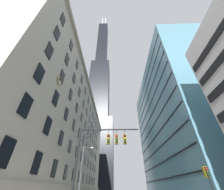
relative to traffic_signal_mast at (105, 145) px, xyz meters
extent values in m
cube|color=beige|center=(-16.15, 25.80, 9.49)|extent=(17.36, 67.82, 29.98)
cube|color=#B2A893|center=(-7.22, 25.80, 23.78)|extent=(0.70, 67.82, 0.60)
cube|color=black|center=(-7.42, -4.11, -1.51)|extent=(0.14, 1.40, 2.20)
cube|color=black|center=(-7.42, 0.89, -1.51)|extent=(0.14, 1.40, 2.20)
cube|color=black|center=(-7.42, 5.89, -1.51)|extent=(0.14, 1.40, 2.20)
cube|color=black|center=(-7.42, 10.89, -1.51)|extent=(0.14, 1.40, 2.20)
cube|color=black|center=(-7.42, 15.89, -1.51)|extent=(0.14, 1.40, 2.20)
cube|color=black|center=(-7.42, 20.89, -1.51)|extent=(0.14, 1.40, 2.20)
cube|color=black|center=(-7.42, 25.89, -1.51)|extent=(0.14, 1.40, 2.20)
cube|color=black|center=(-7.42, 30.89, -1.51)|extent=(0.14, 1.40, 2.20)
cube|color=black|center=(-7.42, 35.89, -1.51)|extent=(0.14, 1.40, 2.20)
cube|color=black|center=(-7.42, 40.89, -1.51)|extent=(0.14, 1.40, 2.20)
cube|color=black|center=(-7.42, 45.89, -1.51)|extent=(0.14, 1.40, 2.20)
cube|color=black|center=(-7.42, -4.11, 2.69)|extent=(0.14, 1.40, 2.20)
cube|color=black|center=(-7.42, 0.89, 2.69)|extent=(0.14, 1.40, 2.20)
cube|color=black|center=(-7.42, 5.89, 2.69)|extent=(0.14, 1.40, 2.20)
cube|color=black|center=(-7.42, 10.89, 2.69)|extent=(0.14, 1.40, 2.20)
cube|color=black|center=(-7.42, 15.89, 2.69)|extent=(0.14, 1.40, 2.20)
cube|color=black|center=(-7.42, 20.89, 2.69)|extent=(0.14, 1.40, 2.20)
cube|color=black|center=(-7.42, 25.89, 2.69)|extent=(0.14, 1.40, 2.20)
cube|color=black|center=(-7.42, 30.89, 2.69)|extent=(0.14, 1.40, 2.20)
cube|color=black|center=(-7.42, 35.89, 2.69)|extent=(0.14, 1.40, 2.20)
cube|color=black|center=(-7.42, 40.89, 2.69)|extent=(0.14, 1.40, 2.20)
cube|color=black|center=(-7.42, 45.89, 2.69)|extent=(0.14, 1.40, 2.20)
cube|color=black|center=(-7.42, -4.11, 6.89)|extent=(0.14, 1.40, 2.20)
cube|color=black|center=(-7.42, 0.89, 6.89)|extent=(0.14, 1.40, 2.20)
cube|color=black|center=(-7.42, 5.89, 6.89)|extent=(0.14, 1.40, 2.20)
cube|color=black|center=(-7.42, 10.89, 6.89)|extent=(0.14, 1.40, 2.20)
cube|color=black|center=(-7.42, 15.89, 6.89)|extent=(0.14, 1.40, 2.20)
cube|color=black|center=(-7.42, 20.89, 6.89)|extent=(0.14, 1.40, 2.20)
cube|color=black|center=(-7.42, 25.89, 6.89)|extent=(0.14, 1.40, 2.20)
cube|color=black|center=(-7.42, 30.89, 6.89)|extent=(0.14, 1.40, 2.20)
cube|color=black|center=(-7.42, 35.89, 6.89)|extent=(0.14, 1.40, 2.20)
cube|color=black|center=(-7.42, 40.89, 6.89)|extent=(0.14, 1.40, 2.20)
cube|color=black|center=(-7.42, 45.89, 6.89)|extent=(0.14, 1.40, 2.20)
cube|color=black|center=(-7.42, -4.11, 11.09)|extent=(0.14, 1.40, 2.20)
cube|color=black|center=(-7.42, 0.89, 11.09)|extent=(0.14, 1.40, 2.20)
cube|color=black|center=(-7.42, 5.89, 11.09)|extent=(0.14, 1.40, 2.20)
cube|color=black|center=(-7.42, 10.89, 11.09)|extent=(0.14, 1.40, 2.20)
cube|color=black|center=(-7.42, 15.89, 11.09)|extent=(0.14, 1.40, 2.20)
cube|color=black|center=(-7.42, 20.89, 11.09)|extent=(0.14, 1.40, 2.20)
cube|color=black|center=(-7.42, 25.89, 11.09)|extent=(0.14, 1.40, 2.20)
cube|color=black|center=(-7.42, 30.89, 11.09)|extent=(0.14, 1.40, 2.20)
cube|color=black|center=(-7.42, 35.89, 11.09)|extent=(0.14, 1.40, 2.20)
cube|color=black|center=(-7.42, 40.89, 11.09)|extent=(0.14, 1.40, 2.20)
cube|color=black|center=(-7.42, 45.89, 11.09)|extent=(0.14, 1.40, 2.20)
cube|color=black|center=(-7.42, -4.11, 15.29)|extent=(0.14, 1.40, 2.20)
cube|color=black|center=(-7.42, 0.89, 15.29)|extent=(0.14, 1.40, 2.20)
cube|color=black|center=(-7.42, 5.89, 15.29)|extent=(0.14, 1.40, 2.20)
cube|color=black|center=(-7.42, 10.89, 15.29)|extent=(0.14, 1.40, 2.20)
cube|color=black|center=(-7.42, 15.89, 15.29)|extent=(0.14, 1.40, 2.20)
cube|color=black|center=(-7.42, 20.89, 15.29)|extent=(0.14, 1.40, 2.20)
cube|color=black|center=(-7.42, 25.89, 15.29)|extent=(0.14, 1.40, 2.20)
cube|color=black|center=(-7.42, 30.89, 15.29)|extent=(0.14, 1.40, 2.20)
cube|color=black|center=(-7.42, 35.89, 15.29)|extent=(0.14, 1.40, 2.20)
cube|color=black|center=(-7.42, 40.89, 15.29)|extent=(0.14, 1.40, 2.20)
cube|color=black|center=(-7.42, 45.89, 15.29)|extent=(0.14, 1.40, 2.20)
cube|color=black|center=(-7.42, -4.11, 19.49)|extent=(0.14, 1.40, 2.20)
cube|color=black|center=(-7.42, 0.89, 19.49)|extent=(0.14, 1.40, 2.20)
cube|color=black|center=(-7.42, 5.89, 19.49)|extent=(0.14, 1.40, 2.20)
cube|color=black|center=(-7.42, 10.89, 19.49)|extent=(0.14, 1.40, 2.20)
cube|color=black|center=(-7.42, 15.89, 19.49)|extent=(0.14, 1.40, 2.20)
cube|color=black|center=(-7.42, 20.89, 19.49)|extent=(0.14, 1.40, 2.20)
cube|color=black|center=(-7.42, 25.89, 19.49)|extent=(0.14, 1.40, 2.20)
cube|color=black|center=(-7.42, 30.89, 19.49)|extent=(0.14, 1.40, 2.20)
cube|color=black|center=(-7.42, 35.89, 19.49)|extent=(0.14, 1.40, 2.20)
cube|color=black|center=(-7.42, 40.89, 19.49)|extent=(0.14, 1.40, 2.20)
cube|color=black|center=(-7.42, 45.89, 19.49)|extent=(0.14, 1.40, 2.20)
torus|color=olive|center=(-7.35, 0.31, 9.78)|extent=(0.13, 1.42, 1.42)
cylinder|color=silver|center=(-7.39, 0.31, 9.78)|extent=(0.05, 1.22, 1.22)
cube|color=black|center=(-7.32, 0.18, 9.67)|extent=(0.03, 0.33, 0.29)
cube|color=black|center=(-7.32, 0.26, 10.03)|extent=(0.03, 0.16, 0.54)
cube|color=black|center=(-14.90, 94.07, 18.86)|extent=(28.36, 28.36, 48.72)
cube|color=black|center=(-14.90, 94.07, 78.65)|extent=(19.85, 19.85, 70.87)
cube|color=black|center=(-14.90, 94.07, 158.38)|extent=(12.76, 12.76, 88.59)
cylinder|color=silver|center=(-17.45, 94.07, 217.41)|extent=(1.20, 1.20, 29.46)
cylinder|color=silver|center=(-12.34, 94.07, 217.41)|extent=(1.20, 1.20, 29.46)
cube|color=black|center=(14.48, -4.19, 9.49)|extent=(0.16, 11.04, 1.10)
cube|color=black|center=(14.48, -4.19, 12.49)|extent=(0.16, 11.04, 1.10)
cube|color=teal|center=(24.30, 32.03, 16.88)|extent=(19.54, 49.51, 44.77)
cube|color=black|center=(14.49, 32.03, -1.51)|extent=(0.12, 48.51, 0.24)
cube|color=black|center=(14.49, 32.03, 2.49)|extent=(0.12, 48.51, 0.24)
cube|color=black|center=(14.49, 32.03, 6.49)|extent=(0.12, 48.51, 0.24)
cube|color=black|center=(14.49, 32.03, 10.49)|extent=(0.12, 48.51, 0.24)
cube|color=black|center=(14.49, 32.03, 14.49)|extent=(0.12, 48.51, 0.24)
cube|color=black|center=(14.49, 32.03, 18.49)|extent=(0.12, 48.51, 0.24)
cube|color=black|center=(14.49, 32.03, 22.49)|extent=(0.12, 48.51, 0.24)
cube|color=black|center=(14.49, 32.03, 26.49)|extent=(0.12, 48.51, 0.24)
cube|color=black|center=(14.49, 32.03, 30.49)|extent=(0.12, 48.51, 0.24)
cube|color=black|center=(14.49, 32.03, 34.49)|extent=(0.12, 48.51, 0.24)
cylinder|color=black|center=(-2.88, -0.05, -1.68)|extent=(0.20, 0.20, 7.35)
cylinder|color=black|center=(0.43, -0.05, 1.74)|extent=(6.61, 0.14, 0.14)
cylinder|color=black|center=(-1.56, -0.05, 1.14)|extent=(2.72, 0.10, 1.38)
cylinder|color=black|center=(0.34, -0.05, 1.44)|extent=(0.04, 0.04, 0.60)
cube|color=black|center=(0.34, -0.05, 0.69)|extent=(0.30, 0.30, 0.90)
cube|color=olive|center=(0.34, 0.12, 0.69)|extent=(0.40, 0.40, 1.04)
sphere|color=#450808|center=(0.34, -0.21, 0.97)|extent=(0.20, 0.20, 0.20)
sphere|color=yellow|center=(0.34, -0.21, 0.69)|extent=(0.20, 0.20, 0.20)
sphere|color=#083D10|center=(0.34, -0.21, 0.41)|extent=(0.20, 0.20, 0.20)
cylinder|color=black|center=(1.25, -0.05, 1.44)|extent=(0.04, 0.04, 0.60)
cube|color=black|center=(1.25, -0.05, 0.69)|extent=(0.30, 0.30, 0.90)
cube|color=olive|center=(1.25, 0.12, 0.69)|extent=(0.40, 0.40, 1.04)
sphere|color=red|center=(1.25, -0.21, 0.97)|extent=(0.20, 0.20, 0.20)
sphere|color=#4B3A08|center=(1.25, -0.21, 0.69)|extent=(0.20, 0.20, 0.20)
sphere|color=#083D10|center=(1.25, -0.21, 0.41)|extent=(0.20, 0.20, 0.20)
cylinder|color=black|center=(2.16, -0.05, 1.44)|extent=(0.04, 0.04, 0.60)
cube|color=black|center=(2.16, -0.05, 0.69)|extent=(0.30, 0.30, 0.90)
cube|color=olive|center=(2.16, 0.12, 0.69)|extent=(0.40, 0.40, 1.04)
sphere|color=#450808|center=(2.16, -0.21, 0.97)|extent=(0.20, 0.20, 0.20)
sphere|color=yellow|center=(2.16, -0.21, 0.69)|extent=(0.20, 0.20, 0.20)
sphere|color=#083D10|center=(2.16, -0.21, 0.41)|extent=(0.20, 0.20, 0.20)
cylinder|color=black|center=(10.88, 1.87, -3.59)|extent=(0.12, 0.12, 3.54)
cube|color=black|center=(10.88, 1.87, -2.32)|extent=(0.30, 0.30, 0.90)
cube|color=olive|center=(10.88, 2.04, -2.32)|extent=(0.40, 0.40, 1.04)
sphere|color=red|center=(10.88, 1.71, -2.04)|extent=(0.20, 0.20, 0.20)
sphere|color=#4B3A08|center=(10.88, 1.71, -2.32)|extent=(0.20, 0.20, 0.20)
sphere|color=#083D10|center=(10.88, 1.71, -2.60)|extent=(0.20, 0.20, 0.20)
cylinder|color=#47474C|center=(-5.14, 12.37, -1.17)|extent=(0.18, 0.18, 8.36)
cylinder|color=#47474C|center=(-4.32, 12.37, 2.86)|extent=(1.64, 0.10, 0.10)
ellipsoid|color=#EFE5C6|center=(-3.51, 12.37, 2.76)|extent=(0.56, 0.32, 0.24)
camera|label=1|loc=(1.14, -14.89, -3.85)|focal=21.40mm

